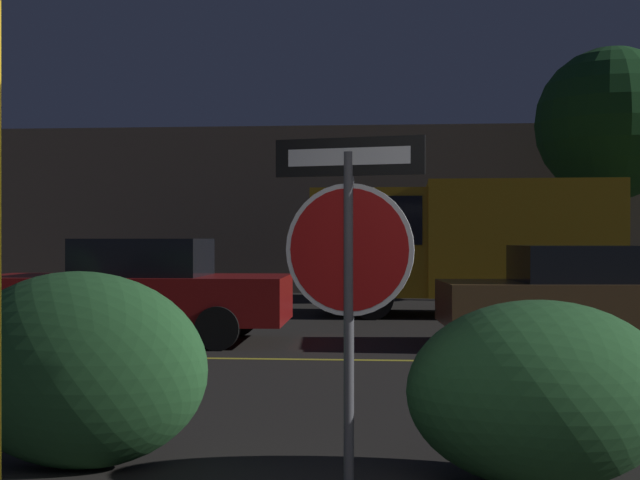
# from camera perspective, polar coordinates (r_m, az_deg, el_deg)

# --- Properties ---
(road_center_stripe) EXTENTS (43.97, 0.12, 0.01)m
(road_center_stripe) POSITION_cam_1_polar(r_m,az_deg,el_deg) (11.15, 5.44, -7.68)
(road_center_stripe) COLOR gold
(road_center_stripe) RESTS_ON ground_plane
(stop_sign) EXTENTS (0.87, 0.22, 2.09)m
(stop_sign) POSITION_cam_1_polar(r_m,az_deg,el_deg) (5.11, 1.86, -0.42)
(stop_sign) COLOR #4C4C51
(stop_sign) RESTS_ON ground_plane
(hedge_bush_2) EXTENTS (1.72, 0.88, 1.30)m
(hedge_bush_2) POSITION_cam_1_polar(r_m,az_deg,el_deg) (6.12, -15.22, -8.02)
(hedge_bush_2) COLOR #285B2D
(hedge_bush_2) RESTS_ON ground_plane
(hedge_bush_3) EXTENTS (1.62, 1.19, 1.14)m
(hedge_bush_3) POSITION_cam_1_polar(r_m,az_deg,el_deg) (5.66, 13.88, -9.49)
(hedge_bush_3) COLOR #285B2D
(hedge_bush_3) RESTS_ON ground_plane
(passing_car_2) EXTENTS (4.58, 2.11, 1.51)m
(passing_car_2) POSITION_cam_1_polar(r_m,az_deg,el_deg) (13.29, -11.64, -3.20)
(passing_car_2) COLOR maroon
(passing_car_2) RESTS_ON ground_plane
(passing_car_3) EXTENTS (4.08, 2.17, 1.41)m
(passing_car_3) POSITION_cam_1_polar(r_m,az_deg,el_deg) (13.03, 16.28, -3.45)
(passing_car_3) COLOR brown
(passing_car_3) RESTS_ON ground_plane
(delivery_truck) EXTENTS (5.87, 2.62, 2.62)m
(delivery_truck) POSITION_cam_1_polar(r_m,az_deg,el_deg) (17.71, 8.68, 0.06)
(delivery_truck) COLOR gold
(delivery_truck) RESTS_ON ground_plane
(tree_0) EXTENTS (3.65, 3.65, 6.09)m
(tree_0) POSITION_cam_1_polar(r_m,az_deg,el_deg) (22.57, 18.18, 7.05)
(tree_0) COLOR #422D1E
(tree_0) RESTS_ON ground_plane
(building_backdrop) EXTENTS (30.20, 3.09, 4.65)m
(building_backdrop) POSITION_cam_1_polar(r_m,az_deg,el_deg) (26.18, 9.02, 1.87)
(building_backdrop) COLOR #6B5B4C
(building_backdrop) RESTS_ON ground_plane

